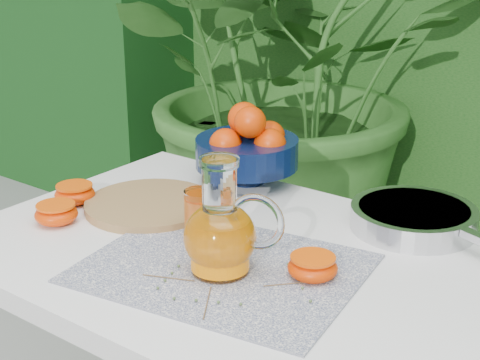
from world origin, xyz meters
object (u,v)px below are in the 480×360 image
Objects in this scene: saute_pan at (415,217)px; cutting_board at (150,205)px; fruit_bowl at (248,146)px; white_table at (234,288)px; juice_pitcher at (221,234)px.

cutting_board is at bearing -154.16° from saute_pan.
cutting_board is 0.90× the size of fruit_bowl.
saute_pan reaches higher than white_table.
cutting_board is 1.33× the size of juice_pitcher.
juice_pitcher is at bearing -24.78° from cutting_board.
white_table is at bearing -128.66° from saute_pan.
white_table is 3.30× the size of fruit_bowl.
juice_pitcher is at bearing -116.42° from saute_pan.
juice_pitcher is at bearing -59.32° from fruit_bowl.
fruit_bowl is 0.42m from saute_pan.
white_table is 0.28m from cutting_board.
fruit_bowl is at bearing 75.72° from cutting_board.
juice_pitcher is (0.30, -0.14, 0.07)m from cutting_board.
saute_pan is (0.23, 0.28, 0.11)m from white_table.
white_table is 3.67× the size of cutting_board.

